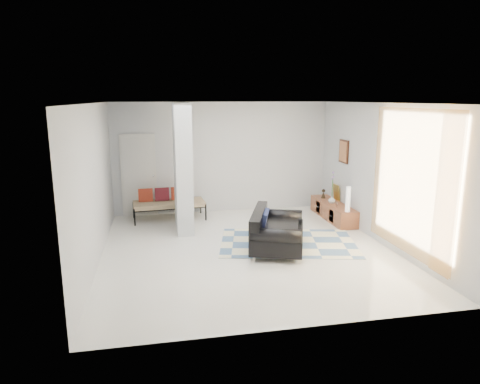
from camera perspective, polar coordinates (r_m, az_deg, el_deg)
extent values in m
plane|color=silver|center=(8.43, 0.90, -7.63)|extent=(6.00, 6.00, 0.00)
plane|color=white|center=(7.92, 0.97, 11.78)|extent=(6.00, 6.00, 0.00)
plane|color=silver|center=(10.97, -2.38, 4.60)|extent=(6.00, 0.00, 6.00)
plane|color=silver|center=(5.24, 7.89, -4.19)|extent=(6.00, 0.00, 6.00)
plane|color=silver|center=(7.95, -18.82, 0.96)|extent=(0.00, 6.00, 6.00)
plane|color=silver|center=(9.04, 18.26, 2.31)|extent=(0.00, 6.00, 6.00)
cube|color=silver|center=(9.47, -7.65, 3.26)|extent=(0.35, 1.20, 2.80)
cube|color=silver|center=(10.87, -13.34, 2.17)|extent=(0.85, 0.06, 2.04)
plane|color=#EFA33F|center=(8.02, 21.78, 1.19)|extent=(0.00, 2.55, 2.55)
cube|color=#3E1D11|center=(10.48, 13.67, 5.28)|extent=(0.04, 0.45, 0.55)
cube|color=brown|center=(10.67, 12.30, -2.47)|extent=(0.45, 1.89, 0.40)
cube|color=#3E1D11|center=(10.22, 12.12, -3.13)|extent=(0.02, 0.25, 0.28)
cube|color=#3E1D11|center=(10.96, 10.41, -1.99)|extent=(0.02, 0.25, 0.28)
cube|color=gold|center=(10.88, 12.72, -0.04)|extent=(0.09, 0.32, 0.40)
cube|color=silver|center=(10.20, 12.78, -1.68)|extent=(0.04, 0.10, 0.12)
cylinder|color=silver|center=(7.86, 1.95, -8.76)|extent=(0.05, 0.05, 0.10)
cylinder|color=silver|center=(9.13, 2.93, -5.72)|extent=(0.05, 0.05, 0.10)
cylinder|color=silver|center=(7.82, 7.54, -8.98)|extent=(0.05, 0.05, 0.10)
cylinder|color=silver|center=(9.09, 7.70, -5.89)|extent=(0.05, 0.05, 0.10)
cube|color=black|center=(8.40, 5.07, -5.94)|extent=(1.44, 1.82, 0.30)
cube|color=black|center=(8.33, 2.51, -3.68)|extent=(0.73, 1.57, 0.36)
cylinder|color=black|center=(7.68, 4.80, -5.89)|extent=(0.95, 0.57, 0.28)
cylinder|color=black|center=(8.98, 5.37, -3.20)|extent=(0.95, 0.57, 0.28)
cube|color=black|center=(8.31, 3.34, -3.58)|extent=(0.33, 0.60, 0.31)
cylinder|color=black|center=(10.16, -13.87, -3.30)|extent=(0.04, 0.04, 0.40)
cylinder|color=black|center=(10.33, -4.58, -2.71)|extent=(0.04, 0.04, 0.40)
cylinder|color=black|center=(10.82, -14.00, -2.35)|extent=(0.04, 0.04, 0.40)
cylinder|color=black|center=(10.98, -5.27, -1.81)|extent=(0.04, 0.04, 0.40)
cube|color=tan|center=(10.49, -9.43, -1.59)|extent=(1.74, 0.83, 0.12)
cube|color=maroon|center=(10.55, -12.48, -0.41)|extent=(0.35, 0.19, 0.33)
cube|color=maroon|center=(10.58, -10.36, -0.29)|extent=(0.35, 0.19, 0.33)
cube|color=maroon|center=(10.62, -8.25, -0.17)|extent=(0.35, 0.19, 0.33)
cube|color=beige|center=(8.83, 6.39, -6.72)|extent=(3.03, 2.35, 0.01)
cylinder|color=white|center=(9.83, 14.21, -0.94)|extent=(0.10, 0.10, 0.57)
imported|color=silver|center=(10.57, 12.15, -0.99)|extent=(0.18, 0.18, 0.18)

